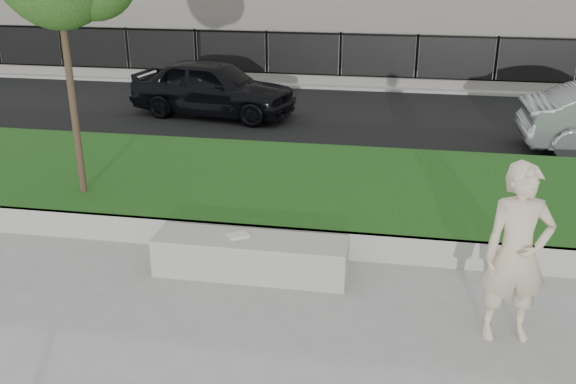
% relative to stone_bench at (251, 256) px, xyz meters
% --- Properties ---
extents(ground, '(90.00, 90.00, 0.00)m').
position_rel_stone_bench_xyz_m(ground, '(0.60, -0.40, -0.26)').
color(ground, gray).
rests_on(ground, ground).
extents(grass_bank, '(34.00, 4.00, 0.40)m').
position_rel_stone_bench_xyz_m(grass_bank, '(0.60, 2.60, -0.06)').
color(grass_bank, black).
rests_on(grass_bank, ground).
extents(grass_kerb, '(34.00, 0.08, 0.40)m').
position_rel_stone_bench_xyz_m(grass_kerb, '(0.60, 0.64, -0.06)').
color(grass_kerb, '#9F9D95').
rests_on(grass_kerb, ground).
extents(street, '(34.00, 7.00, 0.04)m').
position_rel_stone_bench_xyz_m(street, '(0.60, 8.10, -0.24)').
color(street, black).
rests_on(street, ground).
extents(far_pavement, '(34.00, 3.00, 0.12)m').
position_rel_stone_bench_xyz_m(far_pavement, '(0.60, 12.60, -0.20)').
color(far_pavement, gray).
rests_on(far_pavement, ground).
extents(iron_fence, '(32.00, 0.30, 1.50)m').
position_rel_stone_bench_xyz_m(iron_fence, '(0.60, 11.60, 0.29)').
color(iron_fence, slate).
rests_on(iron_fence, far_pavement).
extents(stone_bench, '(2.51, 0.63, 0.51)m').
position_rel_stone_bench_xyz_m(stone_bench, '(0.00, 0.00, 0.00)').
color(stone_bench, '#9F9D95').
rests_on(stone_bench, ground).
extents(man, '(0.81, 0.61, 2.02)m').
position_rel_stone_bench_xyz_m(man, '(3.10, -0.89, 0.75)').
color(man, beige).
rests_on(man, ground).
extents(book, '(0.31, 0.29, 0.03)m').
position_rel_stone_bench_xyz_m(book, '(-0.16, 0.03, 0.27)').
color(book, beige).
rests_on(book, stone_bench).
extents(car_dark, '(4.27, 2.27, 1.38)m').
position_rel_stone_bench_xyz_m(car_dark, '(-2.73, 7.73, 0.47)').
color(car_dark, black).
rests_on(car_dark, street).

